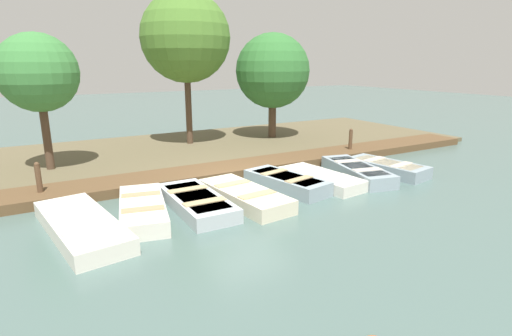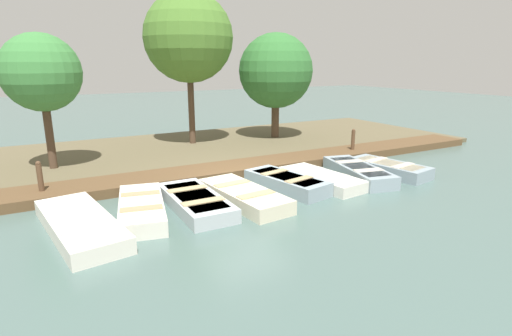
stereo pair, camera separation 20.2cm
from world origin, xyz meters
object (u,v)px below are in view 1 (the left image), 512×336
Objects in this scene: rowboat_1 at (142,209)px; park_tree_far_left at (38,73)px; park_tree_left at (186,38)px; park_tree_center at (273,71)px; rowboat_4 at (286,182)px; rowboat_7 at (387,167)px; mooring_post_far at (350,142)px; rowboat_0 at (81,226)px; rowboat_5 at (321,178)px; rowboat_3 at (244,195)px; rowboat_6 at (357,171)px; rowboat_2 at (196,202)px; mooring_post_near at (39,182)px.

rowboat_1 is 0.68× the size of park_tree_far_left.
park_tree_center is (0.47, 3.87, -1.35)m from park_tree_left.
rowboat_4 reaches higher than rowboat_7.
mooring_post_far is 11.06m from park_tree_far_left.
rowboat_0 is 1.31× the size of rowboat_7.
rowboat_0 reaches higher than rowboat_5.
park_tree_left reaches higher than park_tree_center.
rowboat_3 is 1.12× the size of rowboat_7.
park_tree_center is at bearing -166.98° from mooring_post_far.
rowboat_4 is 8.19m from park_tree_left.
park_tree_left is 1.31× the size of park_tree_center.
rowboat_3 is 2.80m from rowboat_5.
rowboat_6 is 8.78m from park_tree_left.
rowboat_2 is at bearing -104.96° from rowboat_3.
rowboat_4 is 1.20m from rowboat_5.
rowboat_3 is at bearing 94.89° from rowboat_1.
park_tree_far_left is 0.70× the size of park_tree_left.
rowboat_6 is 1.21m from rowboat_7.
rowboat_6 is 0.50× the size of park_tree_left.
rowboat_5 is 7.77m from mooring_post_near.
rowboat_6 is at bearing 57.91° from park_tree_far_left.
park_tree_far_left is (-5.25, -1.64, 3.03)m from rowboat_1.
rowboat_7 is at bearing 60.67° from park_tree_far_left.
rowboat_4 is 2.57× the size of mooring_post_near.
mooring_post_near is at bearing -126.43° from rowboat_3.
rowboat_7 is at bearing 29.82° from park_tree_left.
park_tree_left is at bearing 160.25° from rowboat_2.
rowboat_6 is (0.02, 1.43, 0.04)m from rowboat_5.
rowboat_7 is (0.24, 3.83, -0.01)m from rowboat_4.
rowboat_5 is at bearing -103.39° from rowboat_7.
mooring_post_near is (-2.38, -7.39, 0.37)m from rowboat_5.
rowboat_4 is at bearing 93.95° from rowboat_2.
rowboat_6 is at bearing 22.48° from park_tree_left.
park_tree_far_left reaches higher than mooring_post_near.
mooring_post_near is (-2.40, -8.82, 0.34)m from rowboat_6.
rowboat_2 is 0.66× the size of park_tree_far_left.
rowboat_2 is 0.93× the size of rowboat_6.
park_tree_center is (-1.32, 9.37, -0.06)m from park_tree_far_left.
mooring_post_near is (-2.53, -10.02, 0.34)m from rowboat_7.
park_tree_left is (-7.20, -4.13, 4.31)m from rowboat_7.
rowboat_4 is at bearing 48.28° from park_tree_far_left.
rowboat_2 is 2.86m from rowboat_4.
rowboat_3 is (0.32, 2.57, -0.01)m from rowboat_1.
rowboat_5 is 7.61m from park_tree_center.
mooring_post_near is 0.17× the size of park_tree_left.
rowboat_7 is at bearing 75.84° from mooring_post_near.
rowboat_1 is at bearing -28.70° from park_tree_left.
mooring_post_far reaches higher than rowboat_7.
park_tree_far_left is at bearing -149.09° from rowboat_3.
mooring_post_near reaches higher than rowboat_7.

